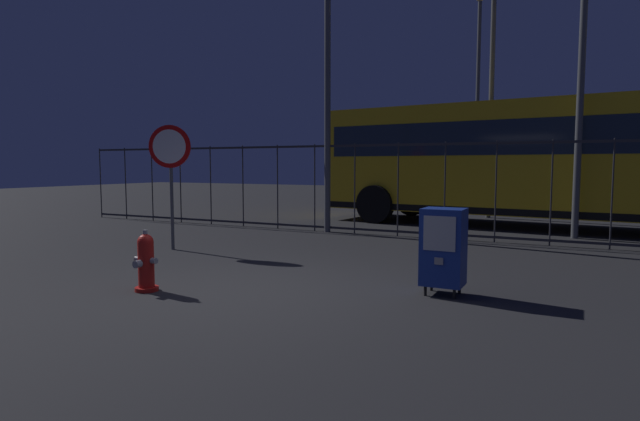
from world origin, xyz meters
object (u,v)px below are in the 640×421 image
object	(u,v)px
newspaper_box_primary	(443,247)
street_light_near_left	(328,23)
fire_hydrant	(146,262)
bus_near	(535,157)
street_light_far_left	(492,70)
stop_sign	(170,161)
street_light_far_right	(478,85)
street_light_near_right	(584,14)

from	to	relation	value
newspaper_box_primary	street_light_near_left	size ratio (longest dim) A/B	0.13
street_light_near_left	fire_hydrant	bearing A→B (deg)	-85.46
fire_hydrant	street_light_near_left	world-z (taller)	street_light_near_left
bus_near	street_light_far_left	size ratio (longest dim) A/B	1.47
stop_sign	street_light_far_right	xyz separation A→B (m)	(2.99, 13.07, 2.88)
stop_sign	bus_near	bearing A→B (deg)	49.87
stop_sign	street_light_near_right	xyz separation A→B (m)	(6.47, 4.88, 2.95)
fire_hydrant	street_light_far_left	size ratio (longest dim) A/B	0.10
fire_hydrant	stop_sign	world-z (taller)	stop_sign
stop_sign	street_light_near_right	distance (m)	8.63
street_light_near_right	street_light_far_left	world-z (taller)	street_light_near_right
street_light_near_right	street_light_far_left	size ratio (longest dim) A/B	1.09
street_light_near_left	street_light_near_right	distance (m)	5.25
street_light_far_left	street_light_far_right	xyz separation A→B (m)	(-1.18, 4.56, 0.27)
street_light_near_right	street_light_far_right	size ratio (longest dim) A/B	1.02
street_light_far_right	newspaper_box_primary	bearing A→B (deg)	-81.38
street_light_far_right	street_light_near_left	bearing A→B (deg)	-99.42
street_light_near_right	bus_near	bearing A→B (deg)	119.30
bus_near	newspaper_box_primary	bearing A→B (deg)	-86.94
stop_sign	street_light_near_left	bearing A→B (deg)	68.16
street_light_far_left	street_light_far_right	world-z (taller)	street_light_far_right
newspaper_box_primary	street_light_near_right	distance (m)	7.30
street_light_near_right	stop_sign	bearing A→B (deg)	-142.97
newspaper_box_primary	street_light_far_right	distance (m)	14.85
fire_hydrant	newspaper_box_primary	world-z (taller)	newspaper_box_primary
bus_near	street_light_near_left	distance (m)	5.91
bus_near	street_light_near_left	bearing A→B (deg)	-137.57
newspaper_box_primary	fire_hydrant	bearing A→B (deg)	-156.40
newspaper_box_primary	street_light_near_right	world-z (taller)	street_light_near_right
bus_near	street_light_near_left	size ratio (longest dim) A/B	1.31
bus_near	street_light_near_right	size ratio (longest dim) A/B	1.35
newspaper_box_primary	street_light_near_left	distance (m)	7.20
street_light_far_left	street_light_far_right	size ratio (longest dim) A/B	0.93
street_light_far_left	street_light_far_right	distance (m)	4.72
stop_sign	street_light_near_left	xyz separation A→B (m)	(1.41, 3.51, 3.05)
newspaper_box_primary	street_light_near_right	size ratio (longest dim) A/B	0.13
newspaper_box_primary	stop_sign	bearing A→B (deg)	167.99
newspaper_box_primary	street_light_far_left	distance (m)	10.31
fire_hydrant	stop_sign	size ratio (longest dim) A/B	0.33
newspaper_box_primary	bus_near	size ratio (longest dim) A/B	0.10
street_light_near_left	street_light_near_right	size ratio (longest dim) A/B	1.02
street_light_near_left	street_light_far_left	world-z (taller)	street_light_near_left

